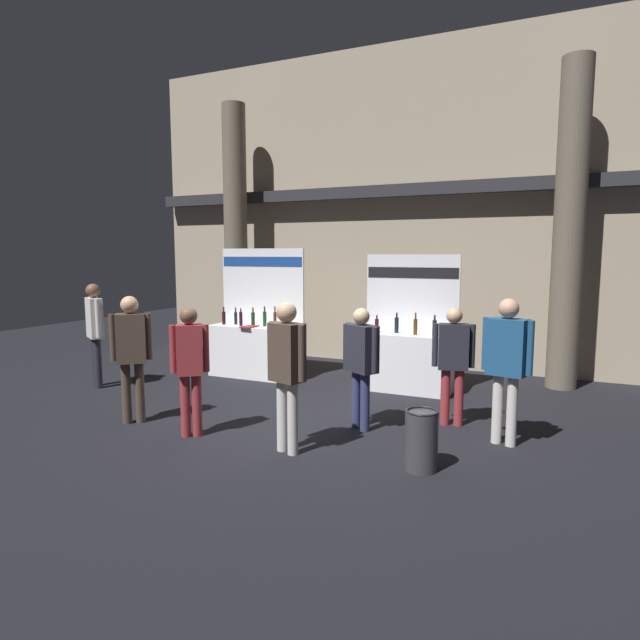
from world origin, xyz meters
TOP-DOWN VIEW (x-y plane):
  - ground_plane at (0.00, 0.00)m, footprint 24.00×24.00m
  - hall_colonnade at (0.00, 4.41)m, footprint 11.21×1.24m
  - exhibitor_booth_0 at (-1.96, 2.22)m, footprint 1.76×0.72m
  - exhibitor_booth_1 at (0.92, 2.37)m, footprint 1.62×0.66m
  - trash_bin at (1.99, -0.86)m, footprint 0.35×0.35m
  - visitor_0 at (2.71, 0.31)m, footprint 0.60×0.34m
  - visitor_1 at (0.46, -1.02)m, footprint 0.53×0.35m
  - visitor_2 at (0.94, 0.12)m, footprint 0.55×0.44m
  - visitor_3 at (-1.97, -0.92)m, footprint 0.45×0.44m
  - visitor_4 at (1.99, 0.80)m, footprint 0.55×0.30m
  - visitor_5 at (-4.01, 0.34)m, footprint 0.54×0.40m
  - visitor_6 at (-0.91, -1.02)m, footprint 0.41×0.36m

SIDE VIEW (x-z plane):
  - ground_plane at x=0.00m, z-range 0.00..0.00m
  - trash_bin at x=1.99m, z-range 0.00..0.66m
  - exhibitor_booth_1 at x=0.92m, z-range -0.56..1.73m
  - exhibitor_booth_0 at x=-1.96m, z-range -0.60..1.80m
  - visitor_4 at x=1.99m, z-range 0.14..1.74m
  - visitor_6 at x=-0.91m, z-range 0.14..1.79m
  - visitor_2 at x=0.94m, z-range 0.16..1.77m
  - visitor_3 at x=-1.97m, z-range 0.18..1.92m
  - visitor_1 at x=0.46m, z-range 0.18..1.94m
  - visitor_5 at x=-4.01m, z-range 0.18..1.98m
  - visitor_0 at x=2.71m, z-range 0.19..1.97m
  - hall_colonnade at x=0.00m, z-range -0.06..6.40m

